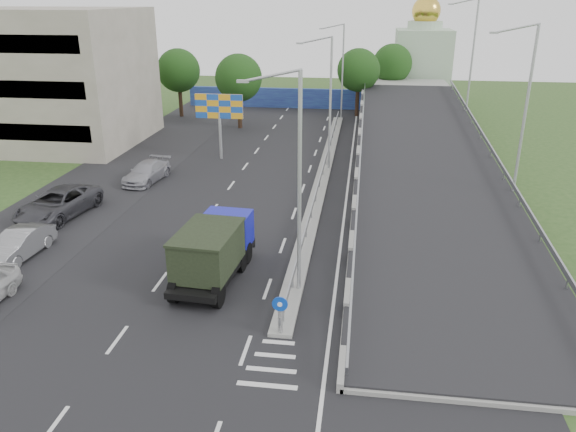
% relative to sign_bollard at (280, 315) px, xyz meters
% --- Properties ---
extents(ground, '(160.00, 160.00, 0.00)m').
position_rel_sign_bollard_xyz_m(ground, '(0.00, -2.17, -1.03)').
color(ground, '#2D4C1E').
rests_on(ground, ground).
extents(road_surface, '(26.00, 90.00, 0.04)m').
position_rel_sign_bollard_xyz_m(road_surface, '(-3.00, 17.83, -1.03)').
color(road_surface, black).
rests_on(road_surface, ground).
extents(parking_strip, '(8.00, 90.00, 0.05)m').
position_rel_sign_bollard_xyz_m(parking_strip, '(-16.00, 17.83, -1.03)').
color(parking_strip, black).
rests_on(parking_strip, ground).
extents(median, '(1.00, 44.00, 0.20)m').
position_rel_sign_bollard_xyz_m(median, '(0.00, 21.83, -0.93)').
color(median, gray).
rests_on(median, ground).
extents(overpass_ramp, '(10.00, 50.00, 3.50)m').
position_rel_sign_bollard_xyz_m(overpass_ramp, '(7.50, 21.83, 0.72)').
color(overpass_ramp, gray).
rests_on(overpass_ramp, ground).
extents(median_guardrail, '(0.09, 44.00, 0.71)m').
position_rel_sign_bollard_xyz_m(median_guardrail, '(0.00, 21.83, -0.28)').
color(median_guardrail, gray).
rests_on(median_guardrail, median).
extents(sign_bollard, '(0.64, 0.23, 1.67)m').
position_rel_sign_bollard_xyz_m(sign_bollard, '(0.00, 0.00, 0.00)').
color(sign_bollard, black).
rests_on(sign_bollard, median).
extents(lamp_post_near, '(2.74, 0.18, 10.08)m').
position_rel_sign_bollard_xyz_m(lamp_post_near, '(0.11, 3.83, 4.77)').
color(lamp_post_near, '#B2B5B7').
rests_on(lamp_post_near, median).
extents(lamp_post_mid, '(2.74, 0.18, 10.08)m').
position_rel_sign_bollard_xyz_m(lamp_post_mid, '(0.11, 23.83, 4.77)').
color(lamp_post_mid, '#B2B5B7').
rests_on(lamp_post_mid, median).
extents(lamp_post_far, '(2.74, 0.18, 10.08)m').
position_rel_sign_bollard_xyz_m(lamp_post_far, '(0.11, 43.83, 4.77)').
color(lamp_post_far, '#B2B5B7').
rests_on(lamp_post_far, median).
extents(beige_building, '(24.00, 14.00, 12.00)m').
position_rel_sign_bollard_xyz_m(beige_building, '(-30.00, 29.83, 4.97)').
color(beige_building, gray).
rests_on(beige_building, ground).
extents(blue_wall, '(30.00, 0.50, 2.40)m').
position_rel_sign_bollard_xyz_m(blue_wall, '(-4.00, 49.83, 0.17)').
color(blue_wall, navy).
rests_on(blue_wall, ground).
extents(church, '(7.00, 7.00, 13.80)m').
position_rel_sign_bollard_xyz_m(church, '(10.00, 57.83, 4.28)').
color(church, '#B2CCAD').
rests_on(church, ground).
extents(billboard, '(4.00, 0.24, 5.50)m').
position_rel_sign_bollard_xyz_m(billboard, '(-9.00, 25.83, 3.15)').
color(billboard, '#B2B5B7').
rests_on(billboard, ground).
extents(tree_left_mid, '(4.80, 4.80, 7.60)m').
position_rel_sign_bollard_xyz_m(tree_left_mid, '(-10.00, 37.83, 4.14)').
color(tree_left_mid, black).
rests_on(tree_left_mid, ground).
extents(tree_median_far, '(4.80, 4.80, 7.60)m').
position_rel_sign_bollard_xyz_m(tree_median_far, '(2.00, 45.83, 4.14)').
color(tree_median_far, black).
rests_on(tree_median_far, ground).
extents(tree_left_far, '(4.80, 4.80, 7.60)m').
position_rel_sign_bollard_xyz_m(tree_left_far, '(-18.00, 42.83, 4.14)').
color(tree_left_far, black).
rests_on(tree_left_far, ground).
extents(tree_ramp_far, '(4.80, 4.80, 7.60)m').
position_rel_sign_bollard_xyz_m(tree_ramp_far, '(6.00, 52.83, 4.14)').
color(tree_ramp_far, black).
rests_on(tree_ramp_far, ground).
extents(dump_truck, '(2.91, 6.71, 2.89)m').
position_rel_sign_bollard_xyz_m(dump_truck, '(-3.94, 4.60, 0.57)').
color(dump_truck, black).
rests_on(dump_truck, ground).
extents(parked_car_b, '(1.86, 4.62, 1.49)m').
position_rel_sign_bollard_xyz_m(parked_car_b, '(-14.82, 5.53, -0.29)').
color(parked_car_b, gray).
rests_on(parked_car_b, ground).
extents(parked_car_c, '(3.73, 6.56, 1.72)m').
position_rel_sign_bollard_xyz_m(parked_car_c, '(-15.81, 11.37, -0.17)').
color(parked_car_c, '#37373C').
rests_on(parked_car_c, ground).
extents(parked_car_d, '(2.63, 5.20, 1.45)m').
position_rel_sign_bollard_xyz_m(parked_car_d, '(-12.98, 19.01, -0.31)').
color(parked_car_d, '#9D9DA6').
rests_on(parked_car_d, ground).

